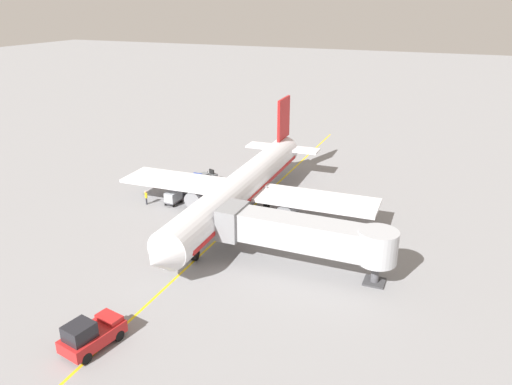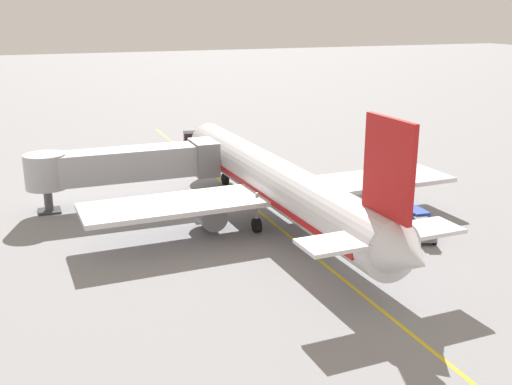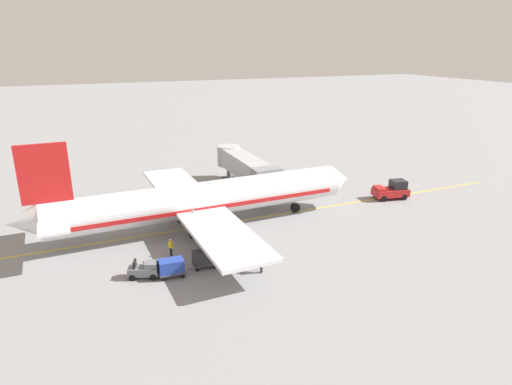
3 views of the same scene
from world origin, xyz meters
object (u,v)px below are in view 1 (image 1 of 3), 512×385
(parked_airliner, at_px, (242,188))
(baggage_cart_front, at_px, (173,197))
(baggage_cart_third_in_train, at_px, (194,180))
(baggage_cart_second_in_train, at_px, (186,188))
(ground_crew_wing_walker, at_px, (218,186))
(pushback_tractor, at_px, (91,334))
(jet_bridge, at_px, (304,234))
(baggage_tug_lead, at_px, (207,177))
(ground_crew_loader, at_px, (146,197))

(parked_airliner, relative_size, baggage_cart_front, 12.69)
(baggage_cart_front, relative_size, baggage_cart_third_in_train, 1.00)
(baggage_cart_second_in_train, bearing_deg, ground_crew_wing_walker, -145.95)
(baggage_cart_front, height_order, ground_crew_wing_walker, ground_crew_wing_walker)
(pushback_tractor, height_order, baggage_cart_third_in_train, pushback_tractor)
(baggage_cart_third_in_train, height_order, ground_crew_wing_walker, ground_crew_wing_walker)
(jet_bridge, distance_m, baggage_cart_third_in_train, 24.37)
(baggage_tug_lead, height_order, baggage_cart_third_in_train, baggage_tug_lead)
(jet_bridge, xyz_separation_m, baggage_tug_lead, (18.59, -16.73, -2.75))
(baggage_cart_third_in_train, bearing_deg, pushback_tractor, 106.36)
(parked_airliner, bearing_deg, ground_crew_wing_walker, -41.44)
(jet_bridge, distance_m, ground_crew_loader, 23.06)
(baggage_tug_lead, distance_m, ground_crew_wing_walker, 4.34)
(baggage_tug_lead, height_order, baggage_cart_front, baggage_tug_lead)
(jet_bridge, bearing_deg, baggage_cart_second_in_train, -31.30)
(parked_airliner, xyz_separation_m, baggage_tug_lead, (8.49, -7.71, -2.47))
(baggage_cart_front, bearing_deg, pushback_tractor, 108.91)
(baggage_cart_front, xyz_separation_m, baggage_cart_second_in_train, (0.03, -2.94, 0.00))
(parked_airliner, relative_size, ground_crew_wing_walker, 22.06)
(baggage_cart_third_in_train, bearing_deg, jet_bridge, 143.06)
(ground_crew_loader, bearing_deg, baggage_cart_front, -156.43)
(jet_bridge, distance_m, baggage_cart_front, 20.80)
(ground_crew_wing_walker, xyz_separation_m, ground_crew_loader, (6.32, 6.52, 0.00))
(parked_airliner, xyz_separation_m, baggage_cart_second_in_train, (8.74, -2.43, -2.24))
(baggage_tug_lead, relative_size, baggage_cart_front, 0.94)
(baggage_cart_front, bearing_deg, parked_airliner, -176.67)
(pushback_tractor, xyz_separation_m, ground_crew_wing_walker, (5.10, -29.94, -0.15))
(baggage_tug_lead, bearing_deg, parked_airliner, 137.76)
(pushback_tractor, distance_m, ground_crew_loader, 26.05)
(pushback_tractor, bearing_deg, baggage_cart_third_in_train, -73.64)
(baggage_cart_second_in_train, bearing_deg, jet_bridge, 148.70)
(parked_airliner, relative_size, ground_crew_loader, 22.06)
(pushback_tractor, distance_m, baggage_cart_second_in_train, 28.92)
(parked_airliner, distance_m, baggage_cart_front, 9.01)
(parked_airliner, distance_m, pushback_tractor, 25.30)
(baggage_tug_lead, bearing_deg, ground_crew_loader, 71.54)
(baggage_cart_third_in_train, distance_m, ground_crew_loader, 7.73)
(jet_bridge, relative_size, baggage_tug_lead, 5.84)
(pushback_tractor, distance_m, baggage_cart_third_in_train, 32.07)
(baggage_tug_lead, relative_size, ground_crew_loader, 1.63)
(jet_bridge, relative_size, baggage_cart_front, 5.49)
(ground_crew_wing_walker, bearing_deg, ground_crew_loader, 45.91)
(baggage_cart_third_in_train, bearing_deg, ground_crew_wing_walker, 168.12)
(ground_crew_wing_walker, bearing_deg, parked_airliner, 138.56)
(ground_crew_wing_walker, bearing_deg, jet_bridge, 138.34)
(ground_crew_loader, bearing_deg, pushback_tractor, 115.99)
(jet_bridge, xyz_separation_m, pushback_tractor, (10.34, 16.20, -2.36))
(parked_airliner, distance_m, baggage_cart_third_in_train, 11.05)
(pushback_tractor, relative_size, baggage_cart_second_in_train, 1.61)
(baggage_tug_lead, bearing_deg, ground_crew_wing_walker, 136.45)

